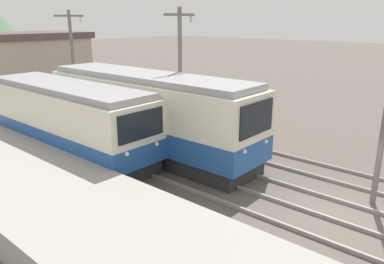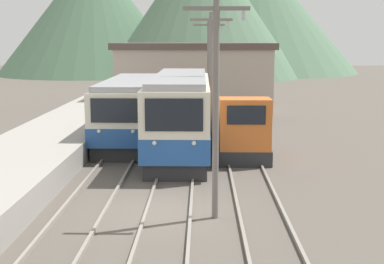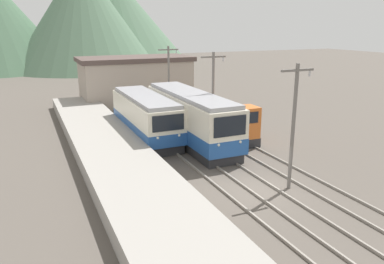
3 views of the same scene
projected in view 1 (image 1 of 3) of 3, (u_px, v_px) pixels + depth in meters
ground_plane at (338, 215)px, 12.56m from camera, size 200.00×200.00×0.00m
track_left at (304, 248)px, 10.65m from camera, size 1.54×60.00×0.14m
track_center at (340, 211)px, 12.68m from camera, size 1.54×60.00×0.14m
track_right at (368, 183)px, 14.86m from camera, size 1.54×60.00×0.14m
commuter_train_left at (69, 123)px, 17.63m from camera, size 2.84×10.35×3.48m
commuter_train_center at (148, 116)px, 18.08m from camera, size 2.84×12.14×3.88m
shunting_locomotive at (206, 120)px, 19.69m from camera, size 2.40×4.96×3.00m
catenary_mast_mid at (180, 74)px, 18.14m from camera, size 2.00×0.20×6.85m
catenary_mast_far at (73, 61)px, 23.95m from camera, size 2.00×0.20×6.85m
station_building at (3, 69)px, 28.47m from camera, size 12.60×6.30×5.31m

